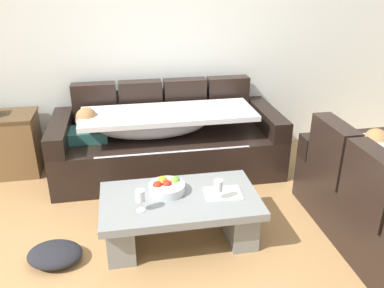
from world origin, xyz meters
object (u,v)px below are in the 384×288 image
Objects in this scene: coffee_table at (180,213)px; crumpled_garment at (55,254)px; wine_glass_near_right at (218,186)px; side_cabinet at (3,145)px; fruit_bowl at (167,187)px; wine_glass_near_left at (140,197)px; open_magazine at (223,193)px; couch_along_wall at (165,141)px.

crumpled_garment is (-0.94, -0.11, -0.18)m from coffee_table.
side_cabinet is at bearing 141.49° from wine_glass_near_right.
fruit_bowl is 1.69× the size of wine_glass_near_left.
side_cabinet is 1.80× the size of crumpled_garment.
crumpled_garment is (0.67, -1.52, -0.26)m from side_cabinet.
wine_glass_near_left is at bearing -156.48° from coffee_table.
open_magazine is at bearing -14.98° from fruit_bowl.
coffee_table is 4.29× the size of fruit_bowl.
couch_along_wall is at bearing 76.22° from wine_glass_near_left.
wine_glass_near_left is at bearing -2.27° from crumpled_garment.
crumpled_garment is (-0.85, -0.20, -0.36)m from fruit_bowl.
open_magazine is (0.64, 0.12, -0.11)m from wine_glass_near_left.
side_cabinet is at bearing 130.36° from wine_glass_near_left.
open_magazine is (0.06, 0.08, -0.11)m from wine_glass_near_right.
side_cabinet is at bearing 172.11° from couch_along_wall.
crumpled_garment is (-0.64, 0.03, -0.44)m from wine_glass_near_left.
side_cabinet is (-1.89, 1.50, -0.17)m from wine_glass_near_right.
coffee_table is at bearing 6.40° from crumpled_garment.
wine_glass_near_left is at bearing -132.92° from fruit_bowl.
crumpled_garment is at bearing -126.72° from couch_along_wall.
couch_along_wall is at bearing 84.22° from fruit_bowl.
fruit_bowl is at bearing -95.78° from couch_along_wall.
coffee_table reaches higher than crumpled_garment.
coffee_table is 3.00× the size of crumpled_garment.
couch_along_wall is 8.15× the size of open_magazine.
coffee_table is at bearing -41.22° from side_cabinet.
open_magazine is 0.39× the size of side_cabinet.
coffee_table is at bearing 23.52° from wine_glass_near_left.
coffee_table is 4.29× the size of open_magazine.
open_magazine reaches higher than coffee_table.
fruit_bowl is at bearing 13.42° from crumpled_garment.
couch_along_wall is 13.75× the size of wine_glass_near_left.
side_cabinet reaches higher than crumpled_garment.
fruit_bowl is at bearing 152.65° from wine_glass_near_right.
fruit_bowl is 0.39× the size of side_cabinet.
wine_glass_near_left is at bearing -175.94° from wine_glass_near_right.
wine_glass_near_left is at bearing -103.78° from couch_along_wall.
couch_along_wall is 1.37m from wine_glass_near_left.
side_cabinet is (-1.64, 0.23, -0.01)m from couch_along_wall.
couch_along_wall is at bearing 108.40° from open_magazine.
open_magazine is at bearing 51.74° from wine_glass_near_right.
couch_along_wall is at bearing -7.89° from side_cabinet.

